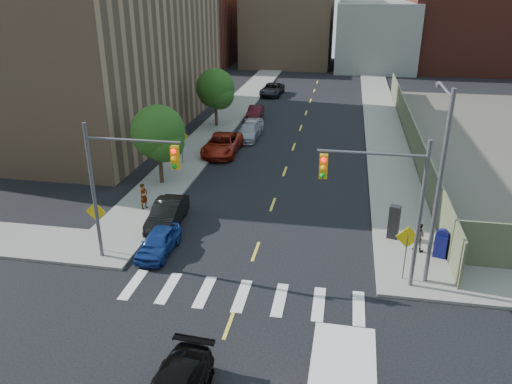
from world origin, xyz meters
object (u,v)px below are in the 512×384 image
at_px(parked_car_red, 222,144).
at_px(payphone, 394,222).
at_px(parked_car_maroon, 255,113).
at_px(mailbox, 441,243).
at_px(pedestrian_west, 144,196).
at_px(parked_car_blue, 159,242).
at_px(parked_car_black, 167,214).
at_px(pedestrian_east, 418,237).
at_px(parked_car_white, 252,127).
at_px(parked_car_grey, 272,89).
at_px(parked_car_silver, 248,132).

xyz_separation_m(parked_car_red, payphone, (12.51, -12.67, 0.30)).
distance_m(parked_car_maroon, mailbox, 29.31).
bearing_deg(pedestrian_west, parked_car_blue, -129.46).
height_order(parked_car_blue, parked_car_black, parked_car_black).
xyz_separation_m(parked_car_red, pedestrian_east, (13.62, -13.86, 0.13)).
bearing_deg(parked_car_black, parked_car_white, 83.81).
height_order(parked_car_black, pedestrian_west, pedestrian_west).
distance_m(parked_car_grey, payphone, 37.62).
relative_size(parked_car_red, parked_car_silver, 1.26).
distance_m(parked_car_grey, pedestrian_west, 34.59).
bearing_deg(pedestrian_west, parked_car_white, 10.05).
bearing_deg(pedestrian_west, parked_car_maroon, 14.37).
bearing_deg(parked_car_black, parked_car_silver, 83.48).
height_order(parked_car_black, parked_car_silver, parked_car_black).
bearing_deg(parked_car_black, parked_car_maroon, 86.32).
height_order(parked_car_silver, pedestrian_east, pedestrian_east).
bearing_deg(parked_car_red, parked_car_silver, 72.74).
bearing_deg(mailbox, parked_car_white, 142.32).
bearing_deg(parked_car_silver, parked_car_black, -93.30).
relative_size(mailbox, pedestrian_east, 0.99).
relative_size(parked_car_maroon, payphone, 2.08).
distance_m(parked_car_maroon, parked_car_grey, 11.61).
distance_m(parked_car_blue, parked_car_grey, 39.23).
relative_size(payphone, pedestrian_west, 1.16).
relative_size(parked_car_black, parked_car_grey, 0.82).
bearing_deg(parked_car_white, parked_car_maroon, 98.98).
height_order(parked_car_blue, pedestrian_west, pedestrian_west).
relative_size(parked_car_red, parked_car_grey, 1.08).
distance_m(parked_car_blue, parked_car_maroon, 27.62).
bearing_deg(parked_car_blue, payphone, 17.71).
bearing_deg(parked_car_maroon, parked_car_blue, -90.72).
xyz_separation_m(parked_car_white, parked_car_maroon, (-0.69, 5.59, -0.09)).
height_order(parked_car_grey, payphone, payphone).
distance_m(parked_car_white, parked_car_maroon, 5.63).
height_order(parked_car_blue, payphone, payphone).
distance_m(parked_car_blue, parked_car_black, 3.22).
bearing_deg(pedestrian_west, payphone, -73.70).
bearing_deg(parked_car_red, mailbox, -44.84).
xyz_separation_m(parked_car_white, mailbox, (13.40, -20.11, 0.16)).
relative_size(parked_car_black, parked_car_maroon, 1.11).
relative_size(parked_car_black, parked_car_silver, 0.96).
bearing_deg(parked_car_black, parked_car_red, 87.75).
xyz_separation_m(parked_car_blue, payphone, (11.86, 3.55, 0.45)).
xyz_separation_m(parked_car_black, pedestrian_west, (-2.03, 1.58, 0.24)).
distance_m(parked_car_white, mailbox, 24.17).
xyz_separation_m(parked_car_red, parked_car_silver, (1.30, 4.35, -0.13)).
xyz_separation_m(parked_car_blue, parked_car_silver, (0.64, 20.57, 0.02)).
height_order(parked_car_red, parked_car_silver, parked_car_red).
bearing_deg(parked_car_silver, parked_car_blue, -90.82).
height_order(parked_car_red, parked_car_maroon, parked_car_red).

